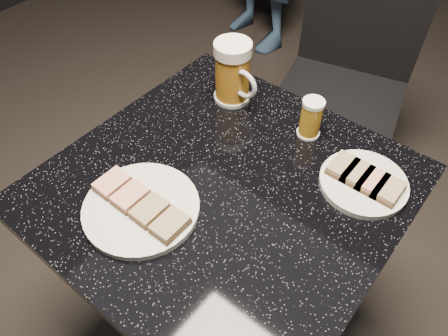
{
  "coord_description": "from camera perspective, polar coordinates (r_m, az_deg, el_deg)",
  "views": [
    {
      "loc": [
        0.37,
        -0.46,
        1.46
      ],
      "look_at": [
        0.0,
        0.0,
        0.8
      ],
      "focal_mm": 35.0,
      "sensor_mm": 36.0,
      "label": 1
    }
  ],
  "objects": [
    {
      "name": "beer_mug",
      "position": [
        1.08,
        1.2,
        12.37
      ],
      "size": [
        0.13,
        0.09,
        0.16
      ],
      "color": "silver",
      "rests_on": "table"
    },
    {
      "name": "beer_tumbler",
      "position": [
        1.02,
        11.28,
        6.41
      ],
      "size": [
        0.05,
        0.05,
        0.1
      ],
      "color": "white",
      "rests_on": "table"
    },
    {
      "name": "canapes_on_plate_large",
      "position": [
        0.88,
        -10.9,
        -4.53
      ],
      "size": [
        0.21,
        0.07,
        0.02
      ],
      "color": "#4C3521",
      "rests_on": "plate_large"
    },
    {
      "name": "floor",
      "position": [
        1.58,
        0.0,
        -19.89
      ],
      "size": [
        6.0,
        6.0,
        0.0
      ],
      "primitive_type": "plane",
      "color": "black",
      "rests_on": "ground"
    },
    {
      "name": "table",
      "position": [
        1.12,
        0.0,
        -10.05
      ],
      "size": [
        0.7,
        0.7,
        0.75
      ],
      "color": "black",
      "rests_on": "floor"
    },
    {
      "name": "plate_large",
      "position": [
        0.89,
        -10.75,
        -5.17
      ],
      "size": [
        0.23,
        0.23,
        0.01
      ],
      "primitive_type": "cylinder",
      "color": "silver",
      "rests_on": "table"
    },
    {
      "name": "canapes_on_plate_small",
      "position": [
        0.95,
        17.96,
        -1.23
      ],
      "size": [
        0.15,
        0.07,
        0.02
      ],
      "color": "#4C3521",
      "rests_on": "plate_small"
    },
    {
      "name": "plate_small",
      "position": [
        0.96,
        17.74,
        -1.87
      ],
      "size": [
        0.18,
        0.18,
        0.01
      ],
      "primitive_type": "cylinder",
      "color": "silver",
      "rests_on": "table"
    },
    {
      "name": "chair",
      "position": [
        1.68,
        15.6,
        11.25
      ],
      "size": [
        0.52,
        0.52,
        0.88
      ],
      "color": "black",
      "rests_on": "floor"
    }
  ]
}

